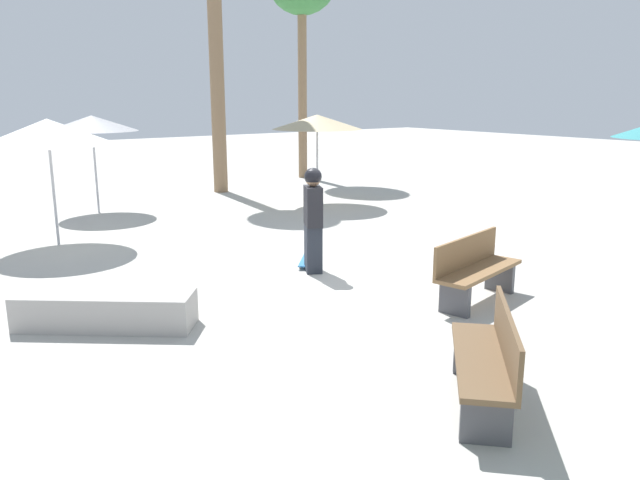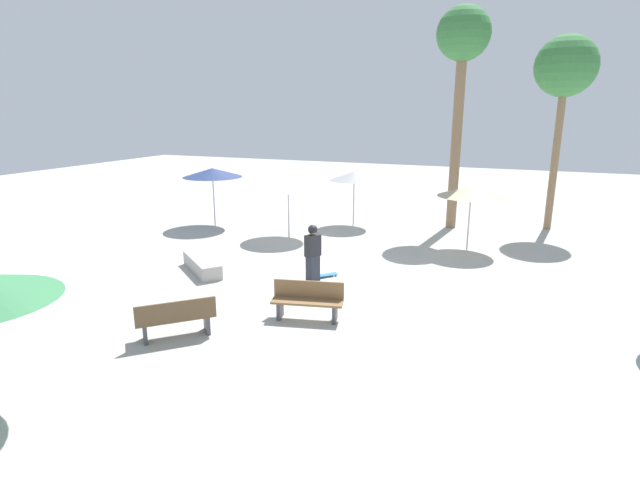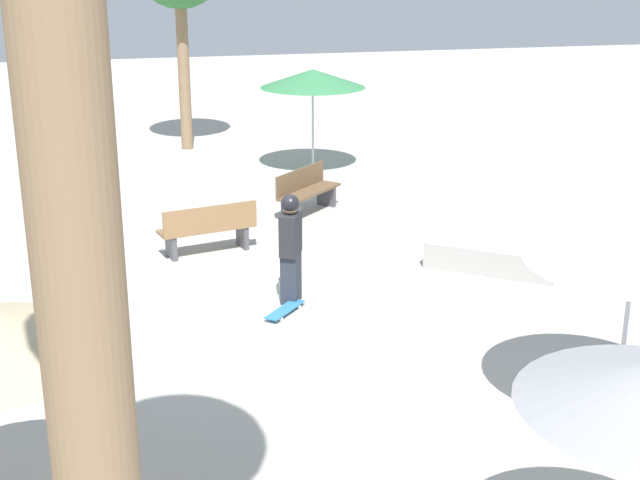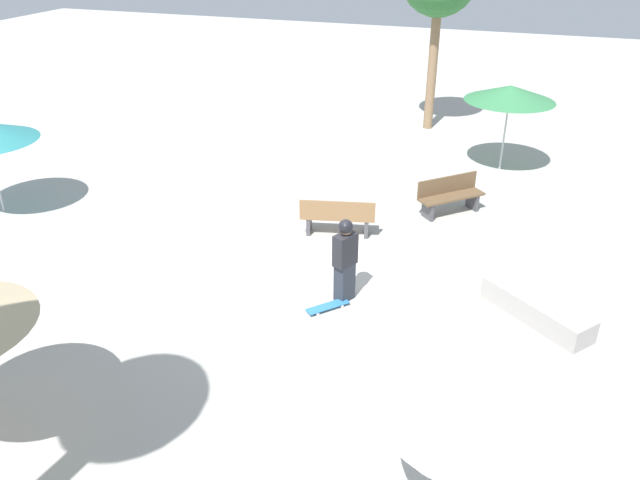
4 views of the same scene
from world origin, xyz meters
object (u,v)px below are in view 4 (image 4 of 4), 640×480
bench_near (450,196)px  bench_far (338,217)px  concrete_ledge (536,309)px  shade_umbrella_white (487,392)px  shade_umbrella_green (510,93)px  skater_main (345,258)px  skateboard (328,306)px

bench_near → bench_far: 2.85m
concrete_ledge → shade_umbrella_white: size_ratio=0.87×
concrete_ledge → shade_umbrella_green: 7.41m
skater_main → shade_umbrella_green: (-2.12, -7.54, 1.23)m
concrete_ledge → bench_far: bearing=-24.5°
bench_far → shade_umbrella_white: 7.56m
concrete_ledge → shade_umbrella_green: (1.17, -7.07, 1.88)m
skater_main → skateboard: (0.18, 0.41, -0.80)m
bench_near → shade_umbrella_white: bearing=55.7°
bench_near → shade_umbrella_white: size_ratio=0.65×
skateboard → bench_near: bearing=-154.8°
skater_main → shade_umbrella_white: size_ratio=0.71×
concrete_ledge → skater_main: bearing=8.2°
bench_near → bench_far: same height
skater_main → shade_umbrella_green: 7.93m
skateboard → concrete_ledge: 3.58m
bench_far → shade_umbrella_green: size_ratio=0.71×
shade_umbrella_white → skater_main: bearing=-56.6°
bench_far → shade_umbrella_white: shade_umbrella_white is taller
skater_main → shade_umbrella_white: shade_umbrella_white is taller
skateboard → concrete_ledge: bearing=146.2°
bench_near → shade_umbrella_green: bearing=-149.7°
concrete_ledge → shade_umbrella_white: 4.94m
skateboard → concrete_ledge: concrete_ledge is taller
skater_main → bench_near: bearing=-169.3°
concrete_ledge → bench_near: (2.07, -3.83, 0.22)m
shade_umbrella_white → concrete_ledge: bearing=-97.4°
skateboard → shade_umbrella_green: shade_umbrella_green is taller
shade_umbrella_green → skateboard: bearing=73.9°
skateboard → bench_far: size_ratio=0.44×
concrete_ledge → bench_far: 4.59m
skateboard → shade_umbrella_green: bearing=-154.3°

